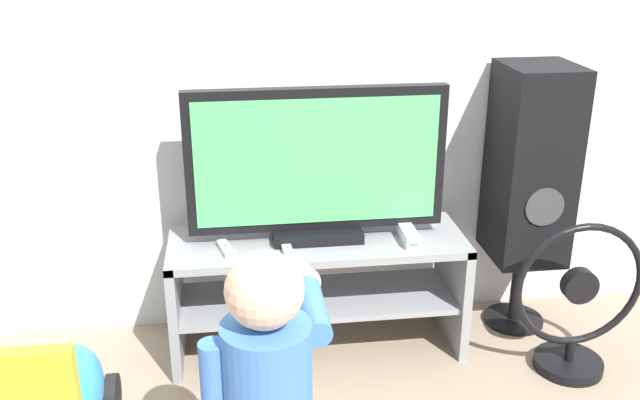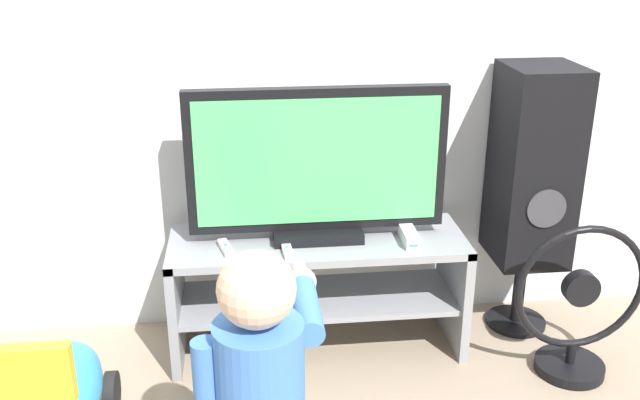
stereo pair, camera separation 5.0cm
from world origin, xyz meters
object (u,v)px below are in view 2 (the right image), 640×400
object	(u,v)px
remote_secondary	(287,250)
speaker_tower	(533,170)
child	(261,382)
game_console	(409,236)
ride_on_toy	(57,400)
television	(317,166)
remote_primary	(226,248)
floor_fan	(578,309)

from	to	relation	value
remote_secondary	speaker_tower	distance (m)	1.04
child	speaker_tower	bearing A→B (deg)	42.93
game_console	ride_on_toy	xyz separation A→B (m)	(-1.25, -0.45, -0.32)
ride_on_toy	remote_secondary	bearing A→B (deg)	27.08
television	speaker_tower	world-z (taller)	speaker_tower
remote_secondary	ride_on_toy	size ratio (longest dim) A/B	0.22
remote_secondary	child	distance (m)	0.87
game_console	speaker_tower	size ratio (longest dim) A/B	0.16
remote_secondary	game_console	bearing A→B (deg)	5.85
child	ride_on_toy	distance (m)	0.88
remote_primary	speaker_tower	size ratio (longest dim) A/B	0.12
remote_primary	ride_on_toy	bearing A→B (deg)	-141.25
television	ride_on_toy	size ratio (longest dim) A/B	1.66
speaker_tower	remote_secondary	bearing A→B (deg)	-169.59
child	speaker_tower	distance (m)	1.55
game_console	child	bearing A→B (deg)	-123.23
remote_secondary	speaker_tower	size ratio (longest dim) A/B	0.12
child	ride_on_toy	xyz separation A→B (m)	(-0.66, 0.46, -0.35)
remote_primary	child	xyz separation A→B (m)	(0.10, -0.91, 0.04)
game_console	speaker_tower	xyz separation A→B (m)	(0.53, 0.14, 0.20)
child	floor_fan	bearing A→B (deg)	29.62
remote_primary	ride_on_toy	size ratio (longest dim) A/B	0.23
game_console	remote_secondary	xyz separation A→B (m)	(-0.47, -0.05, -0.01)
television	game_console	distance (m)	0.44
game_console	speaker_tower	distance (m)	0.58
speaker_tower	ride_on_toy	size ratio (longest dim) A/B	1.91
television	remote_primary	distance (m)	0.46
game_console	speaker_tower	bearing A→B (deg)	14.37
remote_primary	floor_fan	world-z (taller)	floor_fan
remote_primary	television	bearing A→B (deg)	13.70
remote_secondary	speaker_tower	bearing A→B (deg)	10.41
television	remote_primary	xyz separation A→B (m)	(-0.35, -0.09, -0.28)
remote_primary	remote_secondary	size ratio (longest dim) A/B	1.02
floor_fan	ride_on_toy	world-z (taller)	floor_fan
television	remote_primary	bearing A→B (deg)	-166.30
game_console	remote_primary	distance (m)	0.70
floor_fan	remote_primary	bearing A→B (deg)	170.29
remote_primary	remote_secondary	xyz separation A→B (m)	(0.23, -0.05, 0.00)
child	speaker_tower	size ratio (longest dim) A/B	0.80
floor_fan	speaker_tower	bearing A→B (deg)	102.26
television	speaker_tower	size ratio (longest dim) A/B	0.87
speaker_tower	remote_primary	bearing A→B (deg)	-173.56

